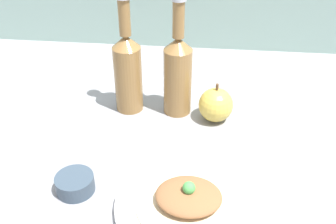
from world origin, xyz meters
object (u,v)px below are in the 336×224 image
(plated_food, at_px, (189,198))
(dipping_bowl, at_px, (75,184))
(cider_bottle_left, at_px, (128,69))
(apple, at_px, (216,105))
(cider_bottle_right, at_px, (178,72))
(plate, at_px, (188,205))

(plated_food, distance_m, dipping_bowl, 0.22)
(cider_bottle_left, distance_m, apple, 0.22)
(cider_bottle_right, relative_size, apple, 2.98)
(plate, xyz_separation_m, dipping_bowl, (-0.22, 0.03, 0.01))
(plated_food, bearing_deg, plate, -116.57)
(plated_food, relative_size, apple, 1.96)
(plate, height_order, cider_bottle_left, cider_bottle_left)
(cider_bottle_left, bearing_deg, dipping_bowl, -99.52)
(dipping_bowl, bearing_deg, plate, -6.70)
(cider_bottle_left, relative_size, dipping_bowl, 3.95)
(plated_food, relative_size, cider_bottle_left, 0.66)
(cider_bottle_left, height_order, apple, cider_bottle_left)
(plate, distance_m, apple, 0.30)
(plate, distance_m, plated_food, 0.02)
(plate, relative_size, plated_food, 1.39)
(cider_bottle_right, relative_size, dipping_bowl, 3.95)
(plated_food, distance_m, apple, 0.30)
(plate, relative_size, apple, 2.72)
(plate, xyz_separation_m, plated_food, (0.00, 0.00, 0.02))
(apple, height_order, dipping_bowl, apple)
(cider_bottle_right, bearing_deg, apple, -16.66)
(cider_bottle_right, xyz_separation_m, apple, (0.09, -0.03, -0.07))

